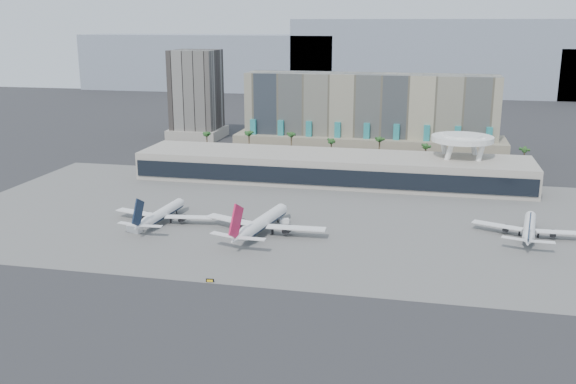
% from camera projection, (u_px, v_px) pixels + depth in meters
% --- Properties ---
extents(ground, '(900.00, 900.00, 0.00)m').
position_uv_depth(ground, '(272.00, 274.00, 178.76)').
color(ground, '#232326').
rests_on(ground, ground).
extents(apron_pad, '(260.00, 130.00, 0.06)m').
position_uv_depth(apron_pad, '(308.00, 217.00, 230.65)').
color(apron_pad, '#5B5B59').
rests_on(apron_pad, ground).
extents(mountain_ridge, '(680.00, 60.00, 70.00)m').
position_uv_depth(mountain_ridge, '(418.00, 63.00, 608.77)').
color(mountain_ridge, gray).
rests_on(mountain_ridge, ground).
extents(hotel, '(140.00, 30.00, 42.00)m').
position_uv_depth(hotel, '(369.00, 122.00, 336.93)').
color(hotel, gray).
rests_on(hotel, ground).
extents(office_tower, '(30.00, 30.00, 52.00)m').
position_uv_depth(office_tower, '(197.00, 100.00, 381.24)').
color(office_tower, black).
rests_on(office_tower, ground).
extents(terminal, '(170.00, 32.50, 14.50)m').
position_uv_depth(terminal, '(331.00, 167.00, 280.72)').
color(terminal, '#B7AFA1').
rests_on(terminal, ground).
extents(saucer_structure, '(26.00, 26.00, 21.89)m').
position_uv_depth(saucer_structure, '(462.00, 142.00, 272.06)').
color(saucer_structure, white).
rests_on(saucer_structure, ground).
extents(palm_row, '(157.80, 2.80, 13.10)m').
position_uv_depth(palm_row, '(357.00, 144.00, 311.42)').
color(palm_row, brown).
rests_on(palm_row, ground).
extents(airliner_left, '(37.08, 38.26, 13.20)m').
position_uv_depth(airliner_left, '(162.00, 214.00, 223.21)').
color(airliner_left, white).
rests_on(airliner_left, ground).
extents(airliner_centre, '(42.76, 44.37, 15.42)m').
position_uv_depth(airliner_centre, '(262.00, 222.00, 211.61)').
color(airliner_centre, white).
rests_on(airliner_centre, ground).
extents(airliner_right, '(36.18, 37.52, 13.02)m').
position_uv_depth(airliner_right, '(529.00, 228.00, 208.23)').
color(airliner_right, white).
rests_on(airliner_right, ground).
extents(service_vehicle_a, '(5.45, 3.86, 2.41)m').
position_uv_depth(service_vehicle_a, '(135.00, 229.00, 213.80)').
color(service_vehicle_a, white).
rests_on(service_vehicle_a, ground).
extents(service_vehicle_b, '(3.72, 3.00, 1.67)m').
position_uv_depth(service_vehicle_b, '(284.00, 221.00, 223.32)').
color(service_vehicle_b, white).
rests_on(service_vehicle_b, ground).
extents(taxiway_sign, '(2.22, 0.54, 1.00)m').
position_uv_depth(taxiway_sign, '(210.00, 281.00, 172.96)').
color(taxiway_sign, black).
rests_on(taxiway_sign, ground).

